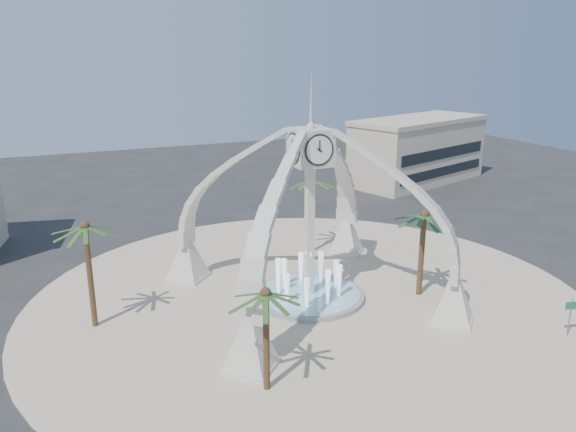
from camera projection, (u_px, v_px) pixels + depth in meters
name	position (u px, v px, depth m)	size (l,w,h in m)	color
ground	(309.00, 298.00, 40.66)	(140.00, 140.00, 0.00)	#282828
plaza	(309.00, 298.00, 40.66)	(40.00, 40.00, 0.06)	beige
clock_tower	(310.00, 212.00, 38.81)	(17.94, 17.94, 16.30)	beige
fountain	(309.00, 295.00, 40.58)	(8.00, 8.00, 3.62)	gray
building_ne	(418.00, 150.00, 75.63)	(21.87, 14.17, 8.60)	#BBB092
palm_east	(424.00, 216.00, 39.55)	(5.70, 5.70, 6.96)	brown
palm_west	(85.00, 228.00, 34.64)	(4.35, 4.35, 7.57)	brown
palm_north	(312.00, 181.00, 48.06)	(4.23, 4.23, 7.35)	brown
palm_south	(266.00, 295.00, 28.21)	(4.01, 4.01, 6.26)	brown
street_sign	(571.00, 310.00, 34.74)	(0.91, 0.25, 2.54)	slate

